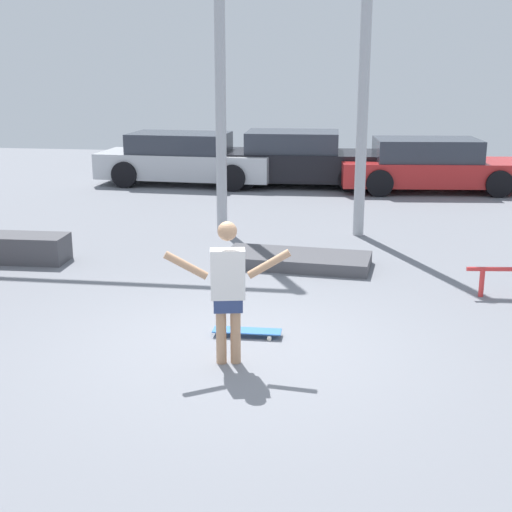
% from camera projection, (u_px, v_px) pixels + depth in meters
% --- Properties ---
extents(ground_plane, '(36.00, 36.00, 0.00)m').
position_uv_depth(ground_plane, '(240.00, 350.00, 8.05)').
color(ground_plane, slate).
extents(skateboarder, '(1.32, 0.35, 1.56)m').
position_uv_depth(skateboarder, '(228.00, 285.00, 7.48)').
color(skateboarder, tan).
rests_on(skateboarder, ground_plane).
extents(skateboard, '(0.82, 0.26, 0.08)m').
position_uv_depth(skateboard, '(247.00, 331.00, 8.43)').
color(skateboard, '#2D66B2').
rests_on(skateboard, ground_plane).
extents(manual_pad, '(2.38, 1.18, 0.19)m').
position_uv_depth(manual_pad, '(297.00, 260.00, 11.33)').
color(manual_pad, '#47474C').
rests_on(manual_pad, ground_plane).
extents(canopy_support_left, '(6.23, 0.20, 6.33)m').
position_uv_depth(canopy_support_left, '(59.00, 20.00, 13.14)').
color(canopy_support_left, '#A5A8AD').
rests_on(canopy_support_left, ground_plane).
extents(parked_car_silver, '(4.68, 2.05, 1.35)m').
position_uv_depth(parked_car_silver, '(185.00, 159.00, 18.79)').
color(parked_car_silver, '#B7BABF').
rests_on(parked_car_silver, ground_plane).
extents(parked_car_black, '(4.35, 2.06, 1.40)m').
position_uv_depth(parked_car_black, '(297.00, 159.00, 18.63)').
color(parked_car_black, black).
rests_on(parked_car_black, ground_plane).
extents(parked_car_red, '(4.73, 2.21, 1.31)m').
position_uv_depth(parked_car_red, '(431.00, 166.00, 17.77)').
color(parked_car_red, red).
rests_on(parked_car_red, ground_plane).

